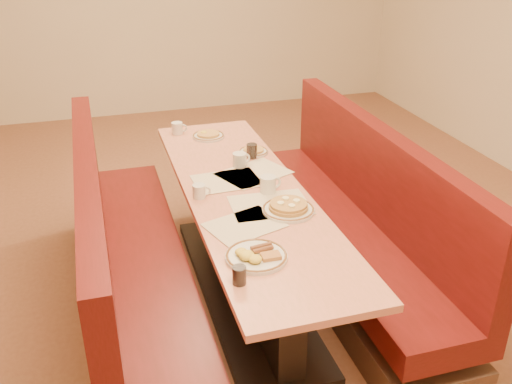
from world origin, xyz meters
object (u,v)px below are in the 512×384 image
object	(u,v)px
coffee_mug_c	(240,160)
soda_tumbler_mid	(252,151)
soda_tumbler_near	(239,275)
diner_table	(246,245)
eggs_plate	(256,256)
coffee_mug_b	(200,191)
pancake_plate	(288,208)
coffee_mug_d	(178,128)
coffee_mug_a	(269,184)
booth_right	(352,230)
booth_left	(127,265)

from	to	relation	value
coffee_mug_c	soda_tumbler_mid	distance (m)	0.17
soda_tumbler_near	diner_table	bearing A→B (deg)	72.69
eggs_plate	coffee_mug_b	bearing A→B (deg)	99.80
eggs_plate	coffee_mug_c	distance (m)	1.11
pancake_plate	eggs_plate	distance (m)	0.52
eggs_plate	soda_tumbler_mid	size ratio (longest dim) A/B	3.07
diner_table	coffee_mug_b	world-z (taller)	coffee_mug_b
coffee_mug_b	coffee_mug_d	bearing A→B (deg)	97.73
coffee_mug_a	coffee_mug_d	xyz separation A→B (m)	(-0.35, 1.15, -0.01)
pancake_plate	soda_tumbler_near	size ratio (longest dim) A/B	3.36
pancake_plate	coffee_mug_c	world-z (taller)	coffee_mug_c
eggs_plate	coffee_mug_c	world-z (taller)	coffee_mug_c
pancake_plate	coffee_mug_c	xyz separation A→B (m)	(-0.09, 0.68, 0.03)
soda_tumbler_near	coffee_mug_b	bearing A→B (deg)	89.80
coffee_mug_d	pancake_plate	bearing A→B (deg)	-60.72
diner_table	booth_right	xyz separation A→B (m)	(0.73, 0.00, -0.01)
booth_left	coffee_mug_d	xyz separation A→B (m)	(0.51, 1.10, 0.43)
pancake_plate	booth_right	bearing A→B (deg)	28.88
eggs_plate	booth_left	bearing A→B (deg)	128.63
coffee_mug_c	coffee_mug_d	size ratio (longest dim) A/B	1.09
diner_table	coffee_mug_c	world-z (taller)	coffee_mug_c
diner_table	soda_tumbler_mid	bearing A→B (deg)	69.50
booth_right	pancake_plate	distance (m)	0.77
eggs_plate	coffee_mug_c	size ratio (longest dim) A/B	2.41
coffee_mug_d	coffee_mug_a	bearing A→B (deg)	-58.88
booth_left	pancake_plate	size ratio (longest dim) A/B	8.52
coffee_mug_d	eggs_plate	bearing A→B (deg)	-73.59
coffee_mug_a	booth_left	bearing A→B (deg)	165.85
coffee_mug_a	coffee_mug_d	bearing A→B (deg)	96.12
pancake_plate	coffee_mug_a	xyz separation A→B (m)	(-0.03, 0.26, 0.03)
pancake_plate	diner_table	bearing A→B (deg)	116.81
soda_tumbler_mid	coffee_mug_a	bearing A→B (deg)	-95.71
eggs_plate	soda_tumbler_mid	xyz separation A→B (m)	(0.33, 1.22, 0.03)
booth_left	booth_right	distance (m)	1.46
coffee_mug_d	soda_tumbler_mid	xyz separation A→B (m)	(0.40, -0.61, 0.00)
coffee_mug_b	booth_right	bearing A→B (deg)	10.81
diner_table	coffee_mug_a	distance (m)	0.45
pancake_plate	coffee_mug_b	xyz separation A→B (m)	(-0.44, 0.31, 0.02)
booth_left	pancake_plate	world-z (taller)	booth_left
pancake_plate	soda_tumbler_near	world-z (taller)	soda_tumbler_near
diner_table	pancake_plate	size ratio (longest dim) A/B	8.52
coffee_mug_a	coffee_mug_c	world-z (taller)	coffee_mug_a
booth_left	soda_tumbler_mid	distance (m)	1.13
booth_left	pancake_plate	xyz separation A→B (m)	(0.89, -0.32, 0.41)
booth_right	coffee_mug_c	xyz separation A→B (m)	(-0.67, 0.36, 0.44)
pancake_plate	coffee_mug_b	world-z (taller)	coffee_mug_b
soda_tumbler_mid	coffee_mug_c	bearing A→B (deg)	-132.46
booth_left	soda_tumbler_near	world-z (taller)	booth_left
booth_left	coffee_mug_c	world-z (taller)	booth_left
pancake_plate	coffee_mug_a	distance (m)	0.27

